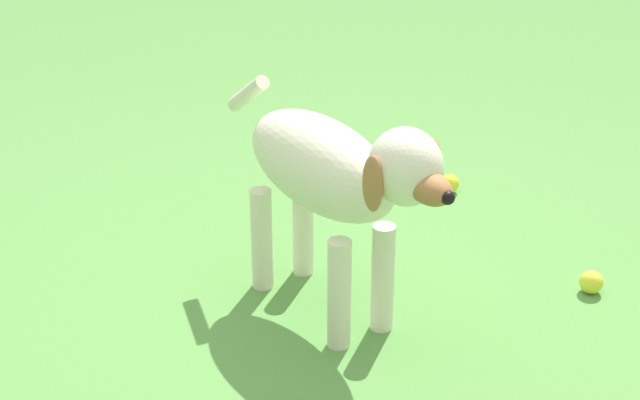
{
  "coord_description": "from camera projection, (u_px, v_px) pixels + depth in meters",
  "views": [
    {
      "loc": [
        -2.15,
        0.0,
        1.39
      ],
      "look_at": [
        0.1,
        -0.05,
        0.32
      ],
      "focal_mm": 53.98,
      "sensor_mm": 36.0,
      "label": 1
    }
  ],
  "objects": [
    {
      "name": "tennis_ball_3",
      "position": [
        591.0,
        282.0,
        2.68
      ],
      "size": [
        0.07,
        0.07,
        0.07
      ],
      "primitive_type": "sphere",
      "color": "yellow",
      "rests_on": "ground"
    },
    {
      "name": "ground",
      "position": [
        302.0,
        326.0,
        2.53
      ],
      "size": [
        14.0,
        14.0,
        0.0
      ],
      "primitive_type": "plane",
      "color": "#548C42"
    },
    {
      "name": "dog",
      "position": [
        332.0,
        175.0,
        2.41
      ],
      "size": [
        0.79,
        0.57,
        0.62
      ],
      "rotation": [
        0.0,
        0.0,
        3.74
      ],
      "color": "silver",
      "rests_on": "ground"
    },
    {
      "name": "tennis_ball_0",
      "position": [
        449.0,
        183.0,
        3.28
      ],
      "size": [
        0.07,
        0.07,
        0.07
      ],
      "primitive_type": "sphere",
      "color": "yellow",
      "rests_on": "ground"
    }
  ]
}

